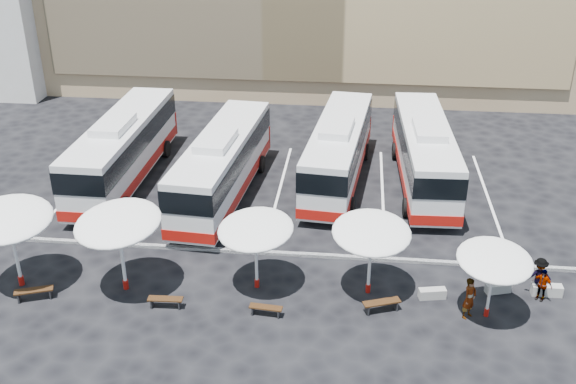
# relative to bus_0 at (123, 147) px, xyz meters

# --- Properties ---
(ground) EXTENTS (120.00, 120.00, 0.00)m
(ground) POSITION_rel_bus_0_xyz_m (9.33, -8.02, -2.13)
(ground) COLOR black
(ground) RESTS_ON ground
(curb_divider) EXTENTS (34.00, 0.25, 0.15)m
(curb_divider) POSITION_rel_bus_0_xyz_m (9.33, -7.52, -2.06)
(curb_divider) COLOR black
(curb_divider) RESTS_ON ground
(bay_lines) EXTENTS (24.15, 12.00, 0.01)m
(bay_lines) POSITION_rel_bus_0_xyz_m (9.33, -0.02, -2.13)
(bay_lines) COLOR white
(bay_lines) RESTS_ON ground
(bus_0) EXTENTS (3.20, 13.19, 4.18)m
(bus_0) POSITION_rel_bus_0_xyz_m (0.00, 0.00, 0.00)
(bus_0) COLOR silver
(bus_0) RESTS_ON ground
(bus_1) EXTENTS (3.75, 12.97, 4.06)m
(bus_1) POSITION_rel_bus_0_xyz_m (6.26, -1.52, -0.06)
(bus_1) COLOR silver
(bus_1) RESTS_ON ground
(bus_2) EXTENTS (3.90, 12.80, 4.00)m
(bus_2) POSITION_rel_bus_0_xyz_m (12.66, 1.26, -0.09)
(bus_2) COLOR silver
(bus_2) RESTS_ON ground
(bus_3) EXTENTS (3.34, 12.82, 4.04)m
(bus_3) POSITION_rel_bus_0_xyz_m (17.67, 1.43, -0.07)
(bus_3) COLOR silver
(bus_3) RESTS_ON ground
(sunshade_0) EXTENTS (4.88, 4.91, 3.98)m
(sunshade_0) POSITION_rel_bus_0_xyz_m (-1.17, -11.35, 1.25)
(sunshade_0) COLOR silver
(sunshade_0) RESTS_ON ground
(sunshade_1) EXTENTS (4.94, 4.96, 3.95)m
(sunshade_1) POSITION_rel_bus_0_xyz_m (3.65, -11.15, 1.22)
(sunshade_1) COLOR silver
(sunshade_1) RESTS_ON ground
(sunshade_2) EXTENTS (4.29, 4.32, 3.50)m
(sunshade_2) POSITION_rel_bus_0_xyz_m (9.49, -10.38, 0.84)
(sunshade_2) COLOR silver
(sunshade_2) RESTS_ON ground
(sunshade_3) EXTENTS (3.80, 3.83, 3.59)m
(sunshade_3) POSITION_rel_bus_0_xyz_m (14.49, -10.26, 0.91)
(sunshade_3) COLOR silver
(sunshade_3) RESTS_ON ground
(sunshade_4) EXTENTS (3.56, 3.60, 3.24)m
(sunshade_4) POSITION_rel_bus_0_xyz_m (19.48, -11.49, 0.62)
(sunshade_4) COLOR silver
(sunshade_4) RESTS_ON ground
(wood_bench_0) EXTENTS (1.69, 0.98, 0.50)m
(wood_bench_0) POSITION_rel_bus_0_xyz_m (-0.07, -12.38, -1.75)
(wood_bench_0) COLOR black
(wood_bench_0) RESTS_ON ground
(wood_bench_1) EXTENTS (1.52, 0.47, 0.46)m
(wood_bench_1) POSITION_rel_bus_0_xyz_m (5.81, -12.34, -1.78)
(wood_bench_1) COLOR black
(wood_bench_1) RESTS_ON ground
(wood_bench_2) EXTENTS (1.44, 0.51, 0.43)m
(wood_bench_2) POSITION_rel_bus_0_xyz_m (10.19, -12.44, -1.80)
(wood_bench_2) COLOR black
(wood_bench_2) RESTS_ON ground
(wood_bench_3) EXTENTS (1.67, 0.98, 0.50)m
(wood_bench_3) POSITION_rel_bus_0_xyz_m (15.06, -11.63, -1.75)
(wood_bench_3) COLOR black
(wood_bench_3) RESTS_ON ground
(conc_bench_0) EXTENTS (1.25, 0.63, 0.45)m
(conc_bench_0) POSITION_rel_bus_0_xyz_m (17.30, -10.40, -1.91)
(conc_bench_0) COLOR gray
(conc_bench_0) RESTS_ON ground
(conc_bench_1) EXTENTS (1.21, 0.69, 0.43)m
(conc_bench_1) POSITION_rel_bus_0_xyz_m (20.26, -9.65, -1.92)
(conc_bench_1) COLOR gray
(conc_bench_1) RESTS_ON ground
(conc_bench_2) EXTENTS (1.32, 0.45, 0.49)m
(conc_bench_2) POSITION_rel_bus_0_xyz_m (22.37, -9.62, -1.89)
(conc_bench_2) COLOR gray
(conc_bench_2) RESTS_ON ground
(passenger_0) EXTENTS (0.80, 0.81, 1.88)m
(passenger_0) POSITION_rel_bus_0_xyz_m (18.67, -11.64, -1.19)
(passenger_0) COLOR black
(passenger_0) RESTS_ON ground
(passenger_1) EXTENTS (1.12, 1.07, 1.82)m
(passenger_1) POSITION_rel_bus_0_xyz_m (20.53, -8.20, -1.22)
(passenger_1) COLOR black
(passenger_1) RESTS_ON ground
(passenger_2) EXTENTS (0.94, 0.84, 1.53)m
(passenger_2) POSITION_rel_bus_0_xyz_m (22.00, -10.01, -1.37)
(passenger_2) COLOR black
(passenger_2) RESTS_ON ground
(passenger_3) EXTENTS (1.16, 0.71, 1.75)m
(passenger_3) POSITION_rel_bus_0_xyz_m (21.97, -9.49, -1.26)
(passenger_3) COLOR black
(passenger_3) RESTS_ON ground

